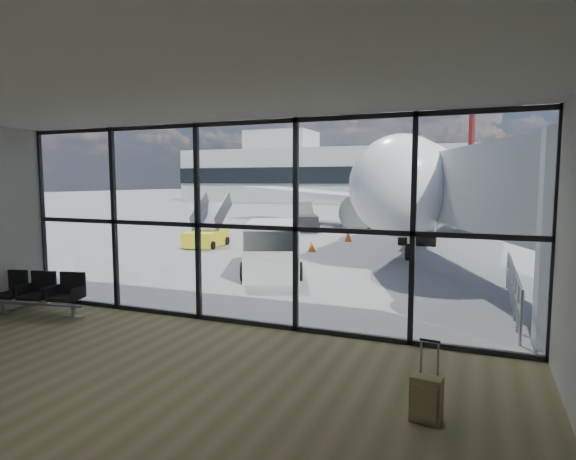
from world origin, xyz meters
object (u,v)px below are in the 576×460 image
Objects in this scene: suitcase at (426,399)px; seating_row at (40,291)px; mobile_stairs at (207,236)px; airliner at (451,185)px; service_van at (273,248)px; belt_loader at (305,222)px.

seating_row is at bearing 174.89° from suitcase.
suitcase is 18.27m from mobile_stairs.
airliner is (7.91, 25.75, 2.39)m from seating_row.
suitcase is 0.35× the size of mobile_stairs.
service_van is 14.31m from belt_loader.
belt_loader is at bearing 83.06° from service_van.
airliner is (-1.32, 27.73, 2.62)m from suitcase.
service_van is 1.41× the size of mobile_stairs.
airliner is 8.52× the size of service_van.
service_van is 1.10× the size of belt_loader.
mobile_stairs is at bearing 137.51° from suitcase.
seating_row is 27.04m from airliner.
mobile_stairs reaches higher than service_van.
seating_row is 0.06× the size of airliner.
service_van is at bearing 53.02° from seating_row.
belt_loader is at bearing -145.64° from airliner.
service_van is at bearing 131.79° from suitcase.
seating_row is 0.52× the size of service_van.
belt_loader reaches higher than suitcase.
airliner is at bearing 99.74° from suitcase.
suitcase is 27.88m from airliner.
belt_loader is (-3.77, 13.80, -0.31)m from service_van.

